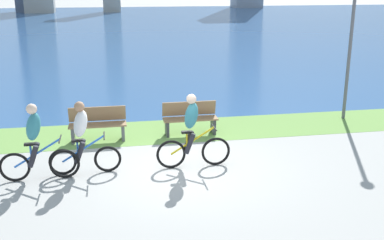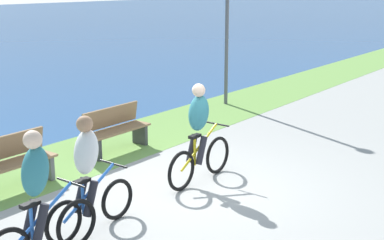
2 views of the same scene
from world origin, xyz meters
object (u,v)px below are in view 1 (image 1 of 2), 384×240
object	(u,v)px
cyclist_lead	(192,132)
bench_far_along_path	(190,118)
bench_near_path	(98,124)
cyclist_trailing	(82,138)
cyclist_distant_rear	(36,143)
lamppost_tall	(352,26)

from	to	relation	value
cyclist_lead	bench_far_along_path	world-z (taller)	cyclist_lead
cyclist_lead	bench_near_path	xyz separation A→B (m)	(-2.13, 2.27, -0.39)
cyclist_trailing	cyclist_distant_rear	xyz separation A→B (m)	(-0.94, -0.19, 0.01)
bench_near_path	cyclist_lead	bearing A→B (deg)	-46.73
cyclist_trailing	bench_far_along_path	world-z (taller)	cyclist_trailing
cyclist_lead	bench_near_path	distance (m)	3.14
cyclist_lead	bench_far_along_path	xyz separation A→B (m)	(0.37, 2.37, -0.39)
lamppost_tall	cyclist_trailing	bearing A→B (deg)	-158.99
lamppost_tall	cyclist_lead	bearing A→B (deg)	-150.40
lamppost_tall	cyclist_distant_rear	bearing A→B (deg)	-159.99
cyclist_lead	bench_far_along_path	bearing A→B (deg)	81.08
bench_far_along_path	bench_near_path	bearing A→B (deg)	-177.56
cyclist_trailing	cyclist_lead	bearing A→B (deg)	-1.25
lamppost_tall	bench_far_along_path	bearing A→B (deg)	-172.45
cyclist_trailing	lamppost_tall	distance (m)	8.54
cyclist_distant_rear	bench_far_along_path	world-z (taller)	cyclist_distant_rear
cyclist_trailing	lamppost_tall	world-z (taller)	lamppost_tall
bench_near_path	lamppost_tall	size ratio (longest dim) A/B	0.34
cyclist_lead	lamppost_tall	xyz separation A→B (m)	(5.34, 3.03, 1.99)
cyclist_lead	lamppost_tall	size ratio (longest dim) A/B	0.39
cyclist_trailing	bench_far_along_path	distance (m)	3.65
cyclist_lead	lamppost_tall	bearing A→B (deg)	29.60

